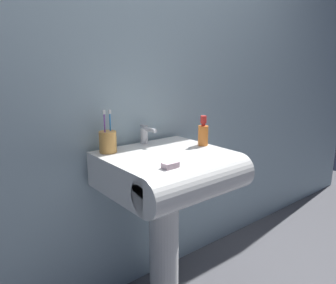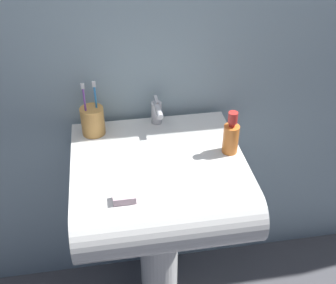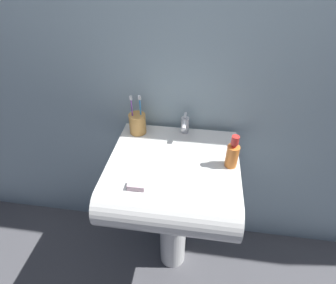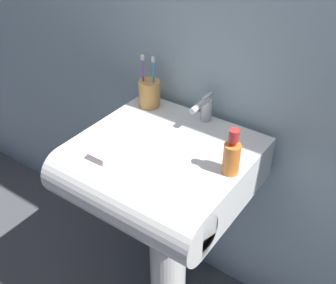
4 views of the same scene
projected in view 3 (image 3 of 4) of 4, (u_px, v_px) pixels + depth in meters
The scene contains 8 objects.
ground_plane at pixel (172, 256), 1.71m from camera, with size 6.00×6.00×0.00m, color #4C4C51.
wall_back at pixel (183, 61), 1.21m from camera, with size 5.00×0.05×2.40m, color #9EB7C1.
sink_pedestal at pixel (173, 225), 1.50m from camera, with size 0.16×0.16×0.69m, color white.
sink_basin at pixel (172, 180), 1.19m from camera, with size 0.58×0.57×0.17m.
faucet at pixel (185, 124), 1.31m from camera, with size 0.04×0.13×0.10m.
toothbrush_cup at pixel (138, 123), 1.32m from camera, with size 0.08×0.08×0.21m.
soap_bottle at pixel (232, 154), 1.11m from camera, with size 0.05×0.05×0.16m.
bar_soap at pixel (137, 186), 1.04m from camera, with size 0.07×0.04×0.02m, color silver.
Camera 3 is at (0.10, -0.90, 1.64)m, focal length 28.00 mm.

